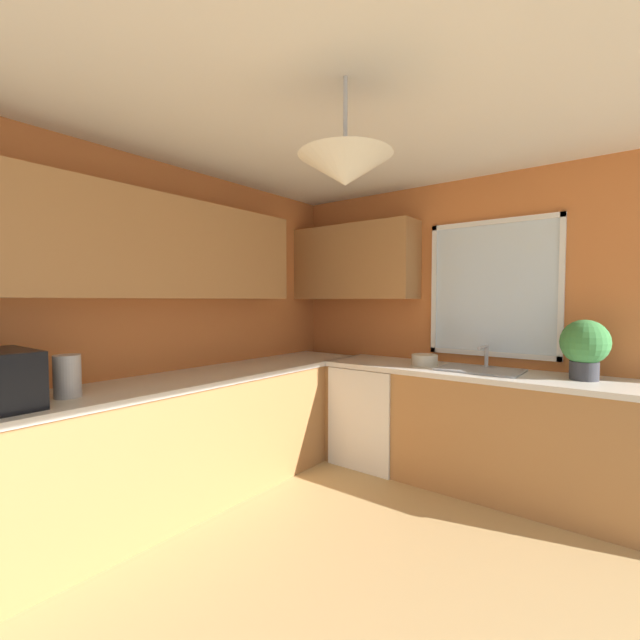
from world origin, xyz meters
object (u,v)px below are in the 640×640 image
potted_plant (585,346)px  bowl (425,360)px  kettle (67,376)px  dishwasher (375,413)px  sink_assembly (480,369)px

potted_plant → bowl: potted_plant is taller
potted_plant → kettle: bearing=-133.2°
kettle → bowl: kettle is taller
potted_plant → dishwasher: bearing=-177.1°
dishwasher → sink_assembly: 1.02m
sink_assembly → potted_plant: size_ratio=1.45×
potted_plant → sink_assembly: bearing=-176.3°
sink_assembly → potted_plant: 0.71m
kettle → bowl: 2.55m
potted_plant → bowl: size_ratio=1.93×
bowl → sink_assembly: bearing=0.8°
sink_assembly → bowl: 0.45m
kettle → sink_assembly: 2.78m
dishwasher → kettle: bearing=-105.7°
dishwasher → bowl: size_ratio=4.02×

